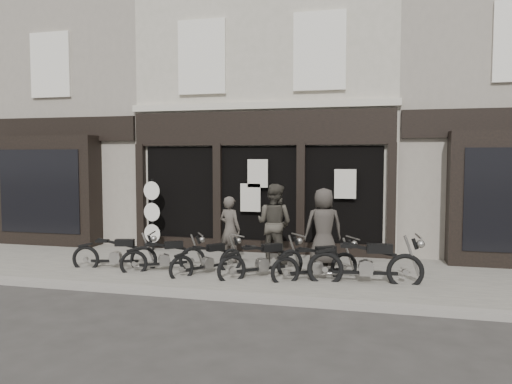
% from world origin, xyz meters
% --- Properties ---
extents(ground_plane, '(90.00, 90.00, 0.00)m').
position_xyz_m(ground_plane, '(0.00, 0.00, 0.00)').
color(ground_plane, '#2D2B28').
rests_on(ground_plane, ground).
extents(pavement, '(30.00, 4.20, 0.12)m').
position_xyz_m(pavement, '(0.00, 0.90, 0.06)').
color(pavement, '#625E56').
rests_on(pavement, ground_plane).
extents(kerb, '(30.00, 0.25, 0.13)m').
position_xyz_m(kerb, '(0.00, -1.25, 0.07)').
color(kerb, gray).
rests_on(kerb, ground_plane).
extents(central_building, '(7.30, 6.22, 8.34)m').
position_xyz_m(central_building, '(0.00, 5.95, 4.08)').
color(central_building, '#BDB3A2').
rests_on(central_building, ground).
extents(neighbour_left, '(5.60, 6.73, 8.34)m').
position_xyz_m(neighbour_left, '(-6.35, 5.90, 4.04)').
color(neighbour_left, gray).
rests_on(neighbour_left, ground).
extents(neighbour_right, '(5.60, 6.73, 8.34)m').
position_xyz_m(neighbour_right, '(6.35, 5.90, 4.04)').
color(neighbour_right, gray).
rests_on(neighbour_right, ground).
extents(motorcycle_0, '(1.97, 0.69, 0.96)m').
position_xyz_m(motorcycle_0, '(-2.76, 0.22, 0.38)').
color(motorcycle_0, black).
rests_on(motorcycle_0, ground).
extents(motorcycle_1, '(1.73, 1.20, 0.92)m').
position_xyz_m(motorcycle_1, '(-1.56, 0.29, 0.37)').
color(motorcycle_1, black).
rests_on(motorcycle_1, ground).
extents(motorcycle_2, '(1.34, 1.58, 0.90)m').
position_xyz_m(motorcycle_2, '(-0.51, 0.26, 0.36)').
color(motorcycle_2, black).
rests_on(motorcycle_2, ground).
extents(motorcycle_3, '(1.71, 1.49, 0.98)m').
position_xyz_m(motorcycle_3, '(0.74, 0.25, 0.39)').
color(motorcycle_3, black).
rests_on(motorcycle_3, ground).
extents(motorcycle_4, '(1.77, 1.33, 0.96)m').
position_xyz_m(motorcycle_4, '(1.89, 0.31, 0.38)').
color(motorcycle_4, black).
rests_on(motorcycle_4, ground).
extents(motorcycle_5, '(2.35, 0.64, 1.12)m').
position_xyz_m(motorcycle_5, '(2.92, 0.21, 0.45)').
color(motorcycle_5, black).
rests_on(motorcycle_5, ground).
extents(man_left, '(0.68, 0.56, 1.61)m').
position_xyz_m(man_left, '(-0.38, 1.51, 0.93)').
color(man_left, '#453E38').
rests_on(man_left, pavement).
extents(man_centre, '(1.10, 0.96, 1.92)m').
position_xyz_m(man_centre, '(0.69, 1.67, 1.08)').
color(man_centre, '#3B3830').
rests_on(man_centre, pavement).
extents(man_right, '(1.04, 0.85, 1.84)m').
position_xyz_m(man_right, '(1.88, 1.67, 1.04)').
color(man_right, '#36312D').
rests_on(man_right, pavement).
extents(advert_sign_post, '(0.51, 0.33, 2.08)m').
position_xyz_m(advert_sign_post, '(-2.89, 2.44, 1.01)').
color(advert_sign_post, black).
rests_on(advert_sign_post, ground).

